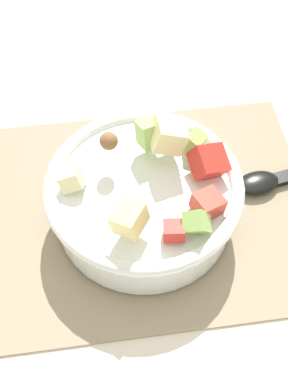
{
  "coord_description": "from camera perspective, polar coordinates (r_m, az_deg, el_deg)",
  "views": [
    {
      "loc": [
        -0.06,
        -0.36,
        0.57
      ],
      "look_at": [
        -0.01,
        -0.01,
        0.06
      ],
      "focal_mm": 49.79,
      "sensor_mm": 36.0,
      "label": 1
    }
  ],
  "objects": [
    {
      "name": "salad_bowl",
      "position": [
        0.63,
        0.11,
        -0.46
      ],
      "size": [
        0.23,
        0.23,
        0.12
      ],
      "color": "white",
      "rests_on": "placemat"
    },
    {
      "name": "serving_spoon",
      "position": [
        0.72,
        15.13,
        1.69
      ],
      "size": [
        0.21,
        0.06,
        0.01
      ],
      "color": "black",
      "rests_on": "placemat"
    },
    {
      "name": "ground_plane",
      "position": [
        0.68,
        0.97,
        -1.96
      ],
      "size": [
        2.4,
        2.4,
        0.0
      ],
      "primitive_type": "plane",
      "color": "silver"
    },
    {
      "name": "placemat",
      "position": [
        0.68,
        0.98,
        -1.82
      ],
      "size": [
        0.4,
        0.33,
        0.01
      ],
      "primitive_type": "cube",
      "color": "gray",
      "rests_on": "ground_plane"
    }
  ]
}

